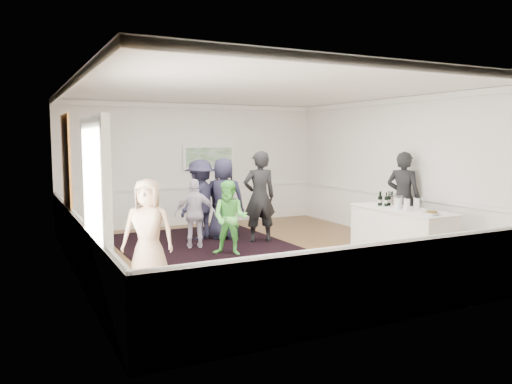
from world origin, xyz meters
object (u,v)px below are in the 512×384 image
guest_tan (148,231)px  ice_bucket (396,202)px  guest_dark_b (259,197)px  guest_green (230,218)px  guest_lilac (195,214)px  serving_table (401,231)px  nut_bowl (432,213)px  guest_navy (224,199)px  bartender (403,198)px  guest_dark_a (201,200)px

guest_tan → ice_bucket: 5.00m
guest_dark_b → guest_green: bearing=46.0°
guest_tan → guest_dark_b: size_ratio=0.83×
guest_dark_b → ice_bucket: 2.89m
guest_lilac → serving_table: bearing=162.9°
ice_bucket → nut_bowl: 1.10m
serving_table → nut_bowl: (-0.12, -0.89, 0.49)m
guest_lilac → ice_bucket: (3.49, -2.12, 0.30)m
guest_tan → guest_dark_b: (2.98, 2.01, 0.17)m
ice_bucket → guest_lilac: bearing=148.7°
guest_green → guest_navy: guest_navy is taller
guest_green → guest_dark_b: (1.07, 0.84, 0.27)m
bartender → nut_bowl: (-0.86, -1.66, -0.06)m
guest_navy → ice_bucket: 3.77m
serving_table → guest_navy: (-2.55, 2.94, 0.47)m
serving_table → guest_dark_a: guest_dark_a is taller
guest_dark_b → ice_bucket: size_ratio=7.73×
serving_table → ice_bucket: bearing=81.1°
nut_bowl → guest_dark_a: bearing=125.8°
guest_dark_a → ice_bucket: guest_dark_a is taller
guest_dark_a → guest_lilac: bearing=33.2°
guest_green → guest_navy: size_ratio=0.79×
guest_green → guest_dark_b: 1.38m
bartender → guest_dark_b: (-2.73, 1.49, 0.00)m
guest_dark_a → guest_navy: 0.53m
guest_dark_a → bartender: bearing=118.0°
guest_navy → ice_bucket: (2.58, -2.74, 0.09)m
guest_lilac → guest_dark_a: bearing=-100.3°
guest_navy → nut_bowl: guest_navy is taller
ice_bucket → nut_bowl: (-0.15, -1.08, -0.08)m
serving_table → guest_dark_b: guest_dark_b is taller
guest_dark_a → guest_navy: bearing=126.3°
serving_table → guest_tan: size_ratio=1.35×
bartender → guest_navy: (-3.29, 2.17, -0.08)m
guest_lilac → guest_navy: bearing=-128.7°
guest_green → guest_lilac: guest_green is taller
ice_bucket → nut_bowl: ice_bucket is taller
guest_tan → guest_lilac: bearing=81.8°
guest_tan → guest_navy: guest_navy is taller
guest_tan → guest_dark_b: 3.60m
guest_dark_b → guest_navy: size_ratio=1.08×
guest_green → ice_bucket: guest_green is taller
guest_dark_b → guest_navy: bearing=-42.4°
bartender → ice_bucket: bearing=100.6°
guest_lilac → guest_tan: bearing=70.4°
serving_table → guest_lilac: guest_lilac is taller
serving_table → guest_green: size_ratio=1.53×
guest_dark_b → nut_bowl: guest_dark_b is taller
guest_green → guest_dark_b: guest_dark_b is taller
guest_tan → ice_bucket: size_ratio=6.38×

